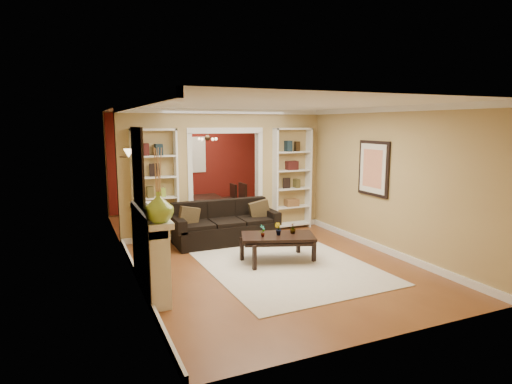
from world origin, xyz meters
name	(u,v)px	position (x,y,z in m)	size (l,w,h in m)	color
floor	(246,247)	(0.00, 0.00, 0.00)	(8.00, 8.00, 0.00)	brown
ceiling	(246,107)	(0.00, 0.00, 2.70)	(8.00, 8.00, 0.00)	white
wall_back	(191,162)	(0.00, 4.00, 1.35)	(8.00, 8.00, 0.00)	tan
wall_front	(388,222)	(0.00, -4.00, 1.35)	(8.00, 8.00, 0.00)	tan
wall_left	(124,185)	(-2.25, 0.00, 1.35)	(8.00, 8.00, 0.00)	tan
wall_right	(344,173)	(2.25, 0.00, 1.35)	(8.00, 8.00, 0.00)	tan
partition_wall	(225,172)	(0.00, 1.20, 1.35)	(4.50, 0.15, 2.70)	tan
red_back_panel	(192,163)	(0.00, 3.97, 1.32)	(4.44, 0.04, 2.64)	maroon
dining_window	(192,155)	(0.00, 3.93, 1.55)	(0.78, 0.03, 0.98)	#8CA5CC
area_rug	(281,262)	(0.18, -1.14, 0.01)	(2.60, 3.64, 0.01)	beige
sofa	(225,223)	(-0.28, 0.45, 0.41)	(2.12, 0.92, 0.83)	black
pillow_left	(189,217)	(-1.03, 0.43, 0.60)	(0.39, 0.11, 0.39)	brown
pillow_right	(260,210)	(0.48, 0.43, 0.61)	(0.41, 0.12, 0.41)	brown
coffee_table	(278,248)	(0.16, -1.06, 0.24)	(1.25, 0.68, 0.48)	black
plant_left	(263,231)	(-0.13, -1.06, 0.58)	(0.11, 0.08, 0.21)	#336626
plant_center	(278,229)	(0.16, -1.06, 0.58)	(0.12, 0.10, 0.22)	#336626
plant_right	(293,228)	(0.46, -1.06, 0.57)	(0.11, 0.11, 0.19)	#336626
bookshelf_left	(155,187)	(-1.55, 1.03, 1.15)	(0.90, 0.30, 2.30)	white
bookshelf_right	(292,179)	(1.55, 1.03, 1.15)	(0.90, 0.30, 2.30)	white
fireplace	(151,251)	(-2.09, -1.50, 0.58)	(0.32, 1.70, 1.16)	white
vase	(159,207)	(-2.09, -2.20, 1.35)	(0.37, 0.37, 0.39)	#8AAE38
mirror	(138,167)	(-2.23, -1.50, 1.80)	(0.03, 0.95, 1.10)	silver
wall_sconce	(125,155)	(-2.15, 0.55, 1.83)	(0.18, 0.18, 0.22)	#FFE0A5
framed_art	(373,168)	(2.21, -1.00, 1.55)	(0.04, 0.85, 1.05)	black
dining_table	(209,209)	(0.06, 2.64, 0.27)	(0.85, 1.52, 0.53)	black
dining_chair_nw	(191,208)	(-0.49, 2.34, 0.38)	(0.37, 0.37, 0.76)	black
dining_chair_ne	(233,201)	(0.61, 2.34, 0.47)	(0.47, 0.47, 0.95)	black
dining_chair_sw	(184,203)	(-0.49, 2.94, 0.40)	(0.40, 0.40, 0.80)	black
dining_chair_se	(225,199)	(0.61, 2.94, 0.42)	(0.42, 0.42, 0.85)	black
chandelier	(204,139)	(0.00, 2.70, 2.02)	(0.50, 0.50, 0.30)	#392A1A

